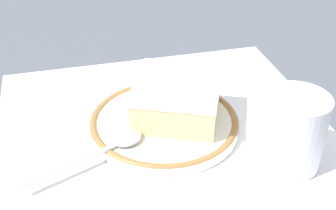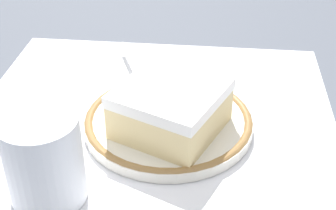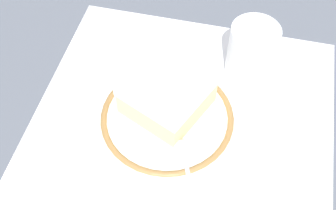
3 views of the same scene
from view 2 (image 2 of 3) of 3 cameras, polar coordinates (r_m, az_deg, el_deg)
ground_plane at (r=0.53m, az=-2.06°, el=-2.57°), size 2.40×2.40×0.00m
placemat at (r=0.53m, az=-2.06°, el=-2.50°), size 0.40×0.39×0.00m
plate at (r=0.52m, az=0.00°, el=-2.24°), size 0.18×0.18×0.01m
cake_slice at (r=0.49m, az=0.33°, el=-0.37°), size 0.13×0.13×0.05m
spoon at (r=0.57m, az=-3.18°, el=2.91°), size 0.07×0.14×0.01m
cup at (r=0.43m, az=-14.22°, el=-6.80°), size 0.07×0.07×0.08m
napkin at (r=0.64m, az=-9.89°, el=4.30°), size 0.16×0.15×0.00m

